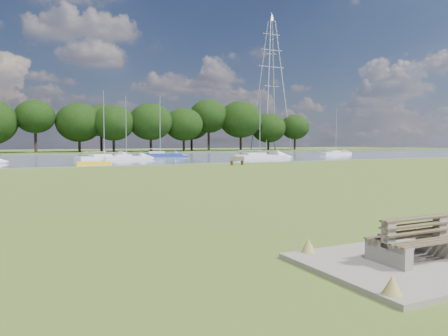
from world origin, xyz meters
name	(u,v)px	position (x,y,z in m)	size (l,w,h in m)	color
ground	(173,191)	(0.00, 0.00, 0.00)	(220.00, 220.00, 0.00)	olive
river	(68,159)	(0.00, 42.00, 0.00)	(220.00, 40.00, 0.10)	slate
far_bank	(50,153)	(0.00, 72.00, 0.00)	(220.00, 20.00, 0.40)	#4C6626
concrete_pad	(414,262)	(0.00, -14.00, 0.05)	(4.20, 3.20, 0.10)	gray
bench_pair	(415,241)	(0.00, -14.00, 0.47)	(1.70, 1.01, 0.91)	gray
riverbank_bench	(237,161)	(13.24, 18.31, 0.44)	(1.44, 0.54, 0.87)	brown
kayak	(93,163)	(0.29, 24.00, 0.21)	(3.29, 0.77, 0.33)	yellow
pylon	(271,66)	(49.85, 70.00, 20.37)	(7.04, 4.93, 32.61)	#A1A2A4
tree_line	(24,117)	(-4.55, 68.00, 6.67)	(132.27, 9.30, 11.25)	black
sailboat_2	(160,154)	(12.36, 40.53, 0.56)	(6.51, 3.22, 8.80)	navy
sailboat_3	(104,156)	(3.35, 34.84, 0.48)	(7.15, 3.73, 8.50)	silver
sailboat_6	(335,152)	(40.96, 36.19, 0.50)	(5.63, 1.85, 7.65)	silver
sailboat_7	(126,156)	(5.95, 34.22, 0.46)	(5.54, 1.72, 7.98)	silver
sailboat_8	(259,155)	(22.54, 29.71, 0.51)	(7.36, 3.29, 9.09)	silver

